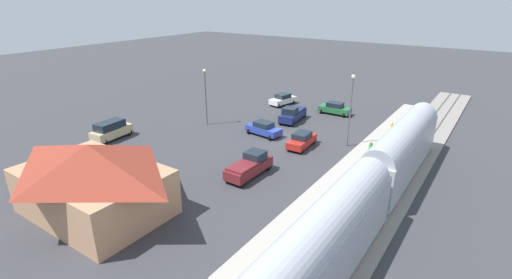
{
  "coord_description": "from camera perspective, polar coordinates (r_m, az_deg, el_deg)",
  "views": [
    {
      "loc": [
        -20.8,
        36.06,
        16.15
      ],
      "look_at": [
        1.05,
        3.97,
        1.0
      ],
      "focal_mm": 26.17,
      "sensor_mm": 36.0,
      "label": 1
    }
  ],
  "objects": [
    {
      "name": "ground_plane",
      "position": [
        44.65,
        3.98,
        0.06
      ],
      "size": [
        200.0,
        200.0,
        0.0
      ],
      "primitive_type": "plane",
      "color": "#38383D"
    },
    {
      "name": "suv_tan",
      "position": [
        47.44,
        -21.28,
        1.38
      ],
      "size": [
        2.41,
        5.06,
        2.22
      ],
      "color": "#C6B284",
      "rests_on": "ground"
    },
    {
      "name": "railway_track",
      "position": [
        40.06,
        21.54,
        -3.91
      ],
      "size": [
        4.8,
        70.0,
        0.3
      ],
      "color": "gray",
      "rests_on": "ground"
    },
    {
      "name": "platform",
      "position": [
        40.91,
        16.15,
        -2.6
      ],
      "size": [
        3.2,
        46.0,
        0.3
      ],
      "color": "#A8A399",
      "rests_on": "ground"
    },
    {
      "name": "passenger_train",
      "position": [
        22.48,
        10.19,
        -15.33
      ],
      "size": [
        2.93,
        51.92,
        4.98
      ],
      "color": "#ADB2BC",
      "rests_on": "railway_track"
    },
    {
      "name": "sedan_red",
      "position": [
        42.23,
        7.01,
        -0.05
      ],
      "size": [
        2.08,
        4.59,
        1.74
      ],
      "color": "red",
      "rests_on": "ground"
    },
    {
      "name": "sedan_white",
      "position": [
        58.58,
        4.13,
        6.15
      ],
      "size": [
        2.73,
        4.78,
        1.74
      ],
      "color": "white",
      "rests_on": "ground"
    },
    {
      "name": "pedestrian_waiting_far",
      "position": [
        40.44,
        17.09,
        -1.25
      ],
      "size": [
        0.36,
        0.36,
        1.71
      ],
      "color": "#333338",
      "rests_on": "platform"
    },
    {
      "name": "light_pole_lot_center",
      "position": [
        48.8,
        -7.74,
        7.51
      ],
      "size": [
        0.44,
        0.44,
        7.36
      ],
      "color": "#515156",
      "rests_on": "ground"
    },
    {
      "name": "light_pole_near_platform",
      "position": [
        42.27,
        14.32,
        5.51
      ],
      "size": [
        0.44,
        0.44,
        8.18
      ],
      "color": "#515156",
      "rests_on": "ground"
    },
    {
      "name": "station_building",
      "position": [
        31.4,
        -23.74,
        -5.4
      ],
      "size": [
        11.95,
        8.3,
        5.76
      ],
      "color": "tan",
      "rests_on": "ground"
    },
    {
      "name": "pickup_maroon",
      "position": [
        35.36,
        -0.98,
        -4.0
      ],
      "size": [
        2.02,
        5.42,
        2.14
      ],
      "color": "maroon",
      "rests_on": "ground"
    },
    {
      "name": "pickup_navy",
      "position": [
        50.82,
        5.6,
        3.9
      ],
      "size": [
        2.56,
        5.59,
        2.14
      ],
      "color": "navy",
      "rests_on": "ground"
    },
    {
      "name": "sedan_blue",
      "position": [
        45.5,
        1.17,
        1.7
      ],
      "size": [
        4.69,
        2.67,
        1.74
      ],
      "color": "#283D9E",
      "rests_on": "ground"
    },
    {
      "name": "pedestrian_on_platform",
      "position": [
        47.2,
        19.98,
        1.63
      ],
      "size": [
        0.36,
        0.36,
        1.71
      ],
      "color": "#333338",
      "rests_on": "platform"
    },
    {
      "name": "sedan_green",
      "position": [
        54.91,
        11.96,
        4.7
      ],
      "size": [
        4.54,
        2.35,
        1.74
      ],
      "color": "#236638",
      "rests_on": "ground"
    }
  ]
}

